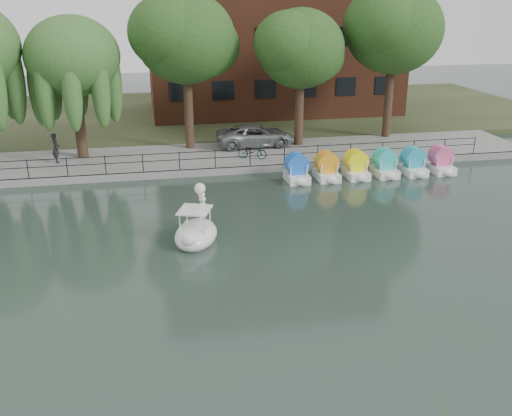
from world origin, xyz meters
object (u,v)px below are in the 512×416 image
object	(u,v)px
minivan	(255,134)
pedestrian	(55,146)
bicycle	(252,150)
swan_boat	(196,230)

from	to	relation	value
minivan	pedestrian	distance (m)	12.13
minivan	bicycle	bearing A→B (deg)	163.17
minivan	pedestrian	xyz separation A→B (m)	(-12.03, -1.52, 0.20)
minivan	pedestrian	bearing A→B (deg)	94.88
minivan	swan_boat	size ratio (longest dim) A/B	1.86
bicycle	swan_boat	bearing A→B (deg)	179.93
minivan	pedestrian	world-z (taller)	pedestrian
bicycle	swan_boat	size ratio (longest dim) A/B	0.56
bicycle	swan_boat	distance (m)	11.41
bicycle	swan_boat	xyz separation A→B (m)	(-4.38, -10.53, -0.41)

